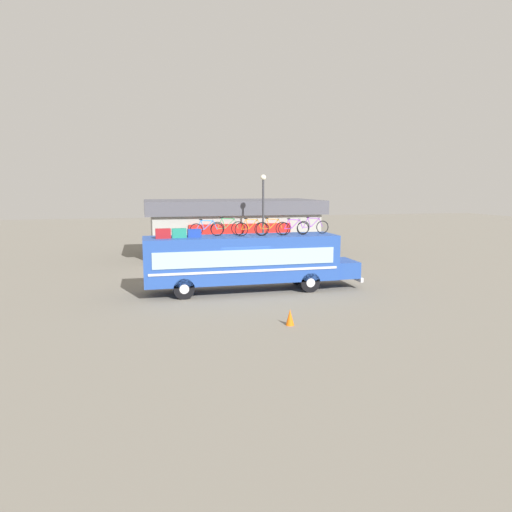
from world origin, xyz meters
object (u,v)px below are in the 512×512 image
at_px(luggage_bag_3, 194,233).
at_px(rooftop_bicycle_6, 313,227).
at_px(rooftop_bicycle_1, 207,229).
at_px(traffic_cone, 290,317).
at_px(rooftop_bicycle_4, 272,228).
at_px(bus, 246,259).
at_px(rooftop_bicycle_2, 228,228).
at_px(street_lamp, 263,209).
at_px(luggage_bag_1, 163,234).
at_px(rooftop_bicycle_3, 251,228).
at_px(rooftop_bicycle_5, 294,228).
at_px(luggage_bag_2, 179,233).

distance_m(luggage_bag_3, rooftop_bicycle_6, 6.40).
xyz_separation_m(rooftop_bicycle_1, traffic_cone, (2.39, -6.66, -2.98)).
relative_size(rooftop_bicycle_4, rooftop_bicycle_6, 0.99).
distance_m(bus, rooftop_bicycle_2, 1.90).
distance_m(luggage_bag_3, rooftop_bicycle_1, 0.72).
height_order(traffic_cone, street_lamp, street_lamp).
bearing_deg(street_lamp, luggage_bag_1, -134.03).
xyz_separation_m(luggage_bag_3, street_lamp, (5.36, 6.84, 0.79)).
relative_size(rooftop_bicycle_3, rooftop_bicycle_5, 1.04).
height_order(bus, traffic_cone, bus).
bearing_deg(luggage_bag_1, rooftop_bicycle_3, 0.86).
relative_size(luggage_bag_2, rooftop_bicycle_4, 0.40).
height_order(luggage_bag_1, luggage_bag_3, luggage_bag_1).
relative_size(rooftop_bicycle_1, rooftop_bicycle_3, 1.00).
xyz_separation_m(luggage_bag_1, traffic_cone, (4.61, -6.13, -2.85)).
height_order(luggage_bag_1, rooftop_bicycle_4, rooftop_bicycle_4).
xyz_separation_m(luggage_bag_3, traffic_cone, (3.05, -6.44, -2.81)).
bearing_deg(traffic_cone, rooftop_bicycle_4, 81.13).
bearing_deg(traffic_cone, rooftop_bicycle_6, 62.97).
bearing_deg(luggage_bag_2, rooftop_bicycle_6, 2.62).
xyz_separation_m(rooftop_bicycle_4, traffic_cone, (-0.96, -6.17, -3.00)).
xyz_separation_m(luggage_bag_2, rooftop_bicycle_1, (1.43, 0.44, 0.14)).
bearing_deg(rooftop_bicycle_2, luggage_bag_1, -170.51).
relative_size(luggage_bag_3, rooftop_bicycle_2, 0.37).
height_order(rooftop_bicycle_6, traffic_cone, rooftop_bicycle_6).
bearing_deg(street_lamp, rooftop_bicycle_3, -109.12).
xyz_separation_m(bus, luggage_bag_1, (-4.24, -0.27, 1.48)).
distance_m(luggage_bag_1, traffic_cone, 8.18).
xyz_separation_m(bus, rooftop_bicycle_1, (-2.02, 0.26, 1.61)).
xyz_separation_m(luggage_bag_3, rooftop_bicycle_2, (1.76, 0.24, 0.20)).
relative_size(bus, rooftop_bicycle_5, 6.78).
xyz_separation_m(bus, rooftop_bicycle_5, (2.50, -0.24, 1.61)).
distance_m(rooftop_bicycle_5, traffic_cone, 7.16).
relative_size(bus, rooftop_bicycle_2, 6.26).
bearing_deg(luggage_bag_2, rooftop_bicycle_4, -0.62).
distance_m(rooftop_bicycle_4, traffic_cone, 6.92).
distance_m(luggage_bag_1, rooftop_bicycle_3, 4.46).
distance_m(luggage_bag_1, rooftop_bicycle_5, 6.74).
height_order(luggage_bag_2, rooftop_bicycle_6, rooftop_bicycle_6).
xyz_separation_m(rooftop_bicycle_1, rooftop_bicycle_2, (1.10, 0.03, 0.03)).
distance_m(luggage_bag_1, luggage_bag_2, 0.79).
bearing_deg(luggage_bag_1, luggage_bag_3, 11.33).
bearing_deg(bus, luggage_bag_1, -176.33).
relative_size(luggage_bag_2, rooftop_bicycle_5, 0.42).
height_order(rooftop_bicycle_3, rooftop_bicycle_4, rooftop_bicycle_3).
bearing_deg(rooftop_bicycle_3, rooftop_bicycle_6, 5.77).
bearing_deg(rooftop_bicycle_4, rooftop_bicycle_5, -0.53).
relative_size(luggage_bag_2, traffic_cone, 1.10).
bearing_deg(luggage_bag_2, bus, 3.00).
xyz_separation_m(rooftop_bicycle_2, rooftop_bicycle_5, (3.42, -0.53, -0.03)).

